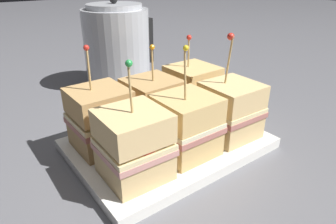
{
  "coord_description": "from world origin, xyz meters",
  "views": [
    {
      "loc": [
        -0.27,
        -0.36,
        0.29
      ],
      "look_at": [
        0.0,
        0.0,
        0.07
      ],
      "focal_mm": 32.0,
      "sensor_mm": 36.0,
      "label": 1
    }
  ],
  "objects_px": {
    "sandwich_front_left": "(134,145)",
    "kettle_steel": "(117,47)",
    "sandwich_back_left": "(100,119)",
    "sandwich_back_center": "(152,105)",
    "serving_platter": "(168,144)",
    "sandwich_front_right": "(231,110)",
    "sandwich_back_right": "(192,91)",
    "sandwich_front_center": "(186,125)"
  },
  "relations": [
    {
      "from": "sandwich_front_left",
      "to": "sandwich_front_right",
      "type": "xyz_separation_m",
      "value": [
        0.2,
        0.0,
        -0.0
      ]
    },
    {
      "from": "serving_platter",
      "to": "sandwich_front_center",
      "type": "xyz_separation_m",
      "value": [
        -0.0,
        -0.05,
        0.06
      ]
    },
    {
      "from": "sandwich_back_center",
      "to": "kettle_steel",
      "type": "height_order",
      "value": "kettle_steel"
    },
    {
      "from": "serving_platter",
      "to": "sandwich_front_right",
      "type": "xyz_separation_m",
      "value": [
        0.1,
        -0.05,
        0.06
      ]
    },
    {
      "from": "sandwich_back_right",
      "to": "kettle_steel",
      "type": "relative_size",
      "value": 0.69
    },
    {
      "from": "sandwich_back_left",
      "to": "serving_platter",
      "type": "bearing_deg",
      "value": -26.79
    },
    {
      "from": "sandwich_front_right",
      "to": "sandwich_back_left",
      "type": "height_order",
      "value": "sandwich_front_right"
    },
    {
      "from": "serving_platter",
      "to": "kettle_steel",
      "type": "bearing_deg",
      "value": 75.65
    },
    {
      "from": "serving_platter",
      "to": "sandwich_back_right",
      "type": "distance_m",
      "value": 0.13
    },
    {
      "from": "sandwich_front_left",
      "to": "sandwich_front_center",
      "type": "xyz_separation_m",
      "value": [
        0.1,
        0.0,
        -0.0
      ]
    },
    {
      "from": "serving_platter",
      "to": "sandwich_front_left",
      "type": "bearing_deg",
      "value": -152.03
    },
    {
      "from": "sandwich_back_center",
      "to": "kettle_steel",
      "type": "distance_m",
      "value": 0.3
    },
    {
      "from": "serving_platter",
      "to": "sandwich_back_left",
      "type": "distance_m",
      "value": 0.13
    },
    {
      "from": "sandwich_back_center",
      "to": "sandwich_front_left",
      "type": "bearing_deg",
      "value": -134.38
    },
    {
      "from": "sandwich_back_left",
      "to": "sandwich_back_center",
      "type": "distance_m",
      "value": 0.1
    },
    {
      "from": "sandwich_front_left",
      "to": "sandwich_back_left",
      "type": "relative_size",
      "value": 1.0
    },
    {
      "from": "sandwich_front_right",
      "to": "sandwich_back_left",
      "type": "bearing_deg",
      "value": 152.93
    },
    {
      "from": "sandwich_back_right",
      "to": "kettle_steel",
      "type": "height_order",
      "value": "kettle_steel"
    },
    {
      "from": "sandwich_front_left",
      "to": "sandwich_front_right",
      "type": "bearing_deg",
      "value": 0.35
    },
    {
      "from": "sandwich_back_left",
      "to": "sandwich_back_center",
      "type": "xyz_separation_m",
      "value": [
        0.1,
        -0.0,
        -0.0
      ]
    },
    {
      "from": "sandwich_front_left",
      "to": "sandwich_front_center",
      "type": "relative_size",
      "value": 0.97
    },
    {
      "from": "sandwich_front_left",
      "to": "kettle_steel",
      "type": "height_order",
      "value": "kettle_steel"
    },
    {
      "from": "serving_platter",
      "to": "sandwich_back_center",
      "type": "height_order",
      "value": "sandwich_back_center"
    },
    {
      "from": "sandwich_front_center",
      "to": "sandwich_front_right",
      "type": "height_order",
      "value": "sandwich_front_right"
    },
    {
      "from": "sandwich_front_right",
      "to": "sandwich_back_right",
      "type": "distance_m",
      "value": 0.1
    },
    {
      "from": "serving_platter",
      "to": "sandwich_back_center",
      "type": "xyz_separation_m",
      "value": [
        -0.0,
        0.05,
        0.06
      ]
    },
    {
      "from": "serving_platter",
      "to": "sandwich_front_right",
      "type": "distance_m",
      "value": 0.12
    },
    {
      "from": "sandwich_front_center",
      "to": "sandwich_back_right",
      "type": "bearing_deg",
      "value": 45.14
    },
    {
      "from": "sandwich_back_left",
      "to": "sandwich_back_center",
      "type": "bearing_deg",
      "value": -1.59
    },
    {
      "from": "serving_platter",
      "to": "sandwich_back_right",
      "type": "height_order",
      "value": "sandwich_back_right"
    },
    {
      "from": "sandwich_front_center",
      "to": "kettle_steel",
      "type": "height_order",
      "value": "kettle_steel"
    },
    {
      "from": "sandwich_front_left",
      "to": "sandwich_back_center",
      "type": "bearing_deg",
      "value": 45.62
    },
    {
      "from": "sandwich_back_center",
      "to": "serving_platter",
      "type": "bearing_deg",
      "value": -89.63
    },
    {
      "from": "sandwich_front_right",
      "to": "sandwich_back_left",
      "type": "distance_m",
      "value": 0.22
    },
    {
      "from": "sandwich_front_left",
      "to": "sandwich_back_right",
      "type": "bearing_deg",
      "value": 27.95
    },
    {
      "from": "sandwich_front_left",
      "to": "sandwich_back_left",
      "type": "xyz_separation_m",
      "value": [
        -0.0,
        0.1,
        -0.0
      ]
    },
    {
      "from": "kettle_steel",
      "to": "sandwich_back_center",
      "type": "bearing_deg",
      "value": -106.66
    },
    {
      "from": "serving_platter",
      "to": "sandwich_back_left",
      "type": "bearing_deg",
      "value": 153.21
    },
    {
      "from": "sandwich_front_left",
      "to": "sandwich_back_center",
      "type": "relative_size",
      "value": 1.08
    },
    {
      "from": "sandwich_front_right",
      "to": "kettle_steel",
      "type": "bearing_deg",
      "value": 91.8
    },
    {
      "from": "sandwich_front_left",
      "to": "sandwich_back_center",
      "type": "xyz_separation_m",
      "value": [
        0.1,
        0.1,
        -0.0
      ]
    },
    {
      "from": "sandwich_front_left",
      "to": "serving_platter",
      "type": "bearing_deg",
      "value": 27.97
    }
  ]
}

